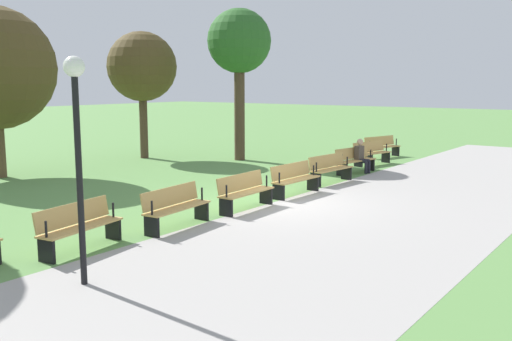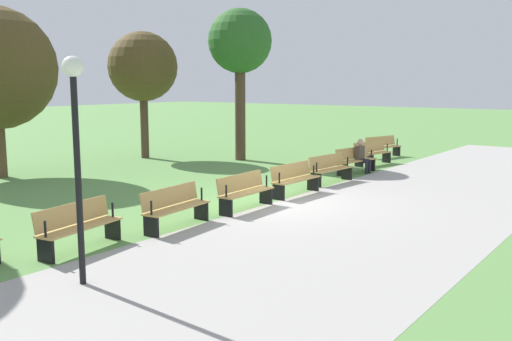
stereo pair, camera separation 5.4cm
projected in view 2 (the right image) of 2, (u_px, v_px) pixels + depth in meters
The scene contains 14 objects.
ground_plane at pixel (274, 202), 15.16m from camera, with size 120.00×120.00×0.00m, color #5B8C47.
path_paving at pixel (376, 217), 13.44m from camera, with size 35.23×5.86×0.01m, color #A39E99.
bench_0 at pixel (382, 146), 24.20m from camera, with size 1.91×0.96×0.89m.
bench_1 at pixel (372, 152), 22.07m from camera, with size 1.91×0.86×0.89m.
bench_2 at pixel (355, 160), 20.00m from camera, with size 1.90×0.75×0.89m.
bench_3 at pixel (330, 168), 18.00m from camera, with size 1.88×0.64×0.89m.
bench_4 at pixel (295, 178), 16.07m from camera, with size 1.86×0.53×0.89m.
bench_5 at pixel (245, 191), 14.21m from camera, with size 1.86×0.53×0.89m.
bench_6 at pixel (175, 206), 12.45m from camera, with size 1.88×0.64×0.89m.
bench_7 at pixel (78, 225), 10.77m from camera, with size 1.90×0.75×0.89m.
person_seated at pixel (362, 155), 20.02m from camera, with size 0.38×0.56×1.20m.
tree_0 at pixel (143, 67), 23.56m from camera, with size 2.88×2.88×5.26m.
tree_1 at pixel (240, 44), 22.79m from camera, with size 2.57×2.57×6.10m.
lamp_post at pixel (75, 125), 8.61m from camera, with size 0.32×0.32×3.55m.
Camera 2 is at (12.25, 8.42, 3.14)m, focal length 39.92 mm.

